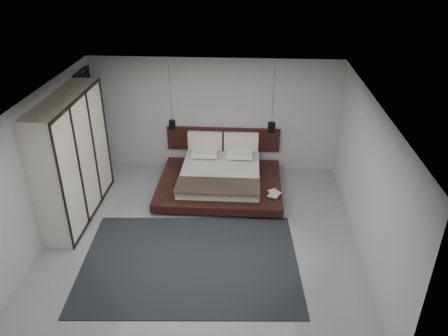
# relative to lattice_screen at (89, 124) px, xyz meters

# --- Properties ---
(floor) EXTENTS (6.00, 6.00, 0.00)m
(floor) POSITION_rel_lattice_screen_xyz_m (2.95, -2.45, -1.30)
(floor) COLOR gray
(floor) RESTS_ON ground
(ceiling) EXTENTS (6.00, 6.00, 0.00)m
(ceiling) POSITION_rel_lattice_screen_xyz_m (2.95, -2.45, 1.50)
(ceiling) COLOR white
(ceiling) RESTS_ON wall_back
(wall_back) EXTENTS (6.00, 0.00, 6.00)m
(wall_back) POSITION_rel_lattice_screen_xyz_m (2.95, 0.55, 0.10)
(wall_back) COLOR #AFAFAD
(wall_back) RESTS_ON floor
(wall_front) EXTENTS (6.00, 0.00, 6.00)m
(wall_front) POSITION_rel_lattice_screen_xyz_m (2.95, -5.45, 0.10)
(wall_front) COLOR #AFAFAD
(wall_front) RESTS_ON floor
(wall_left) EXTENTS (0.00, 6.00, 6.00)m
(wall_left) POSITION_rel_lattice_screen_xyz_m (-0.05, -2.45, 0.10)
(wall_left) COLOR #AFAFAD
(wall_left) RESTS_ON floor
(wall_right) EXTENTS (0.00, 6.00, 6.00)m
(wall_right) POSITION_rel_lattice_screen_xyz_m (5.95, -2.45, 0.10)
(wall_right) COLOR #AFAFAD
(wall_right) RESTS_ON floor
(lattice_screen) EXTENTS (0.05, 0.90, 2.60)m
(lattice_screen) POSITION_rel_lattice_screen_xyz_m (0.00, 0.00, 0.00)
(lattice_screen) COLOR black
(lattice_screen) RESTS_ON floor
(bed) EXTENTS (2.80, 2.40, 1.08)m
(bed) POSITION_rel_lattice_screen_xyz_m (3.17, -0.54, -1.01)
(bed) COLOR black
(bed) RESTS_ON floor
(book_lower) EXTENTS (0.31, 0.33, 0.03)m
(book_lower) POSITION_rel_lattice_screen_xyz_m (4.32, -1.20, -1.03)
(book_lower) COLOR #99724C
(book_lower) RESTS_ON bed
(book_upper) EXTENTS (0.32, 0.36, 0.02)m
(book_upper) POSITION_rel_lattice_screen_xyz_m (4.30, -1.23, -1.00)
(book_upper) COLOR #99724C
(book_upper) RESTS_ON book_lower
(pendant_left) EXTENTS (0.16, 0.16, 1.51)m
(pendant_left) POSITION_rel_lattice_screen_xyz_m (2.02, -0.10, 0.10)
(pendant_left) COLOR black
(pendant_left) RESTS_ON ceiling
(pendant_right) EXTENTS (0.18, 0.18, 1.53)m
(pendant_right) POSITION_rel_lattice_screen_xyz_m (4.32, -0.10, 0.09)
(pendant_right) COLOR black
(pendant_right) RESTS_ON ceiling
(wardrobe) EXTENTS (0.62, 2.62, 2.57)m
(wardrobe) POSITION_rel_lattice_screen_xyz_m (0.25, -1.74, -0.02)
(wardrobe) COLOR silver
(wardrobe) RESTS_ON floor
(rug) EXTENTS (4.06, 3.01, 0.02)m
(rug) POSITION_rel_lattice_screen_xyz_m (2.81, -3.25, -1.29)
(rug) COLOR black
(rug) RESTS_ON floor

